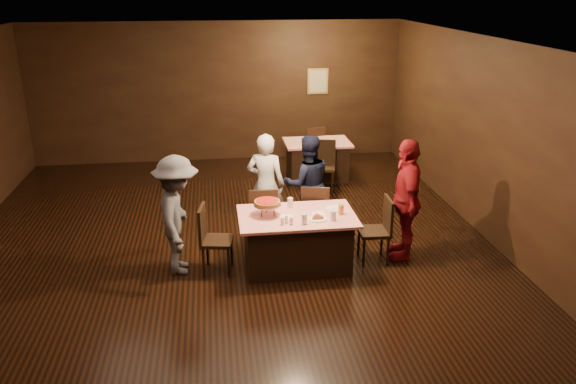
{
  "coord_description": "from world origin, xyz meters",
  "views": [
    {
      "loc": [
        -0.14,
        -7.24,
        3.76
      ],
      "look_at": [
        0.86,
        0.03,
        1.0
      ],
      "focal_mm": 35.0,
      "sensor_mm": 36.0,
      "label": 1
    }
  ],
  "objects_px": {
    "diner_grey_knit": "(178,215)",
    "glass_back": "(290,203)",
    "plate_empty": "(334,208)",
    "glass_amber": "(341,209)",
    "chair_back_near": "(324,167)",
    "back_table": "(317,160)",
    "chair_far_right": "(315,213)",
    "chair_end_left": "(217,239)",
    "glass_front_left": "(304,219)",
    "diner_white_jacket": "(266,185)",
    "diner_navy_hoodie": "(307,184)",
    "chair_end_right": "(374,230)",
    "glass_front_right": "(333,216)",
    "chair_far_left": "(263,215)",
    "diner_red_shirt": "(406,199)",
    "chair_back_far": "(312,148)",
    "main_table": "(297,241)",
    "pizza_stand": "(267,203)"
  },
  "relations": [
    {
      "from": "back_table",
      "to": "diner_white_jacket",
      "type": "height_order",
      "value": "diner_white_jacket"
    },
    {
      "from": "diner_white_jacket",
      "to": "glass_front_left",
      "type": "xyz_separation_m",
      "value": [
        0.36,
        -1.46,
        0.03
      ]
    },
    {
      "from": "diner_red_shirt",
      "to": "glass_amber",
      "type": "height_order",
      "value": "diner_red_shirt"
    },
    {
      "from": "chair_back_near",
      "to": "glass_back",
      "type": "relative_size",
      "value": 6.79
    },
    {
      "from": "chair_end_left",
      "to": "glass_front_left",
      "type": "bearing_deg",
      "value": -95.32
    },
    {
      "from": "plate_empty",
      "to": "glass_amber",
      "type": "distance_m",
      "value": 0.22
    },
    {
      "from": "chair_far_right",
      "to": "diner_navy_hoodie",
      "type": "bearing_deg",
      "value": -70.22
    },
    {
      "from": "back_table",
      "to": "glass_front_left",
      "type": "height_order",
      "value": "glass_front_left"
    },
    {
      "from": "diner_red_shirt",
      "to": "diner_grey_knit",
      "type": "bearing_deg",
      "value": -79.61
    },
    {
      "from": "glass_front_right",
      "to": "glass_back",
      "type": "bearing_deg",
      "value": 132.27
    },
    {
      "from": "back_table",
      "to": "chair_far_right",
      "type": "bearing_deg",
      "value": -101.09
    },
    {
      "from": "chair_far_left",
      "to": "pizza_stand",
      "type": "height_order",
      "value": "pizza_stand"
    },
    {
      "from": "chair_end_left",
      "to": "chair_back_far",
      "type": "relative_size",
      "value": 1.0
    },
    {
      "from": "pizza_stand",
      "to": "glass_front_left",
      "type": "xyz_separation_m",
      "value": [
        0.45,
        -0.35,
        -0.11
      ]
    },
    {
      "from": "chair_far_left",
      "to": "diner_red_shirt",
      "type": "bearing_deg",
      "value": 163.24
    },
    {
      "from": "chair_back_far",
      "to": "glass_front_left",
      "type": "xyz_separation_m",
      "value": [
        -0.92,
        -4.55,
        0.37
      ]
    },
    {
      "from": "back_table",
      "to": "diner_grey_knit",
      "type": "distance_m",
      "value": 4.42
    },
    {
      "from": "plate_empty",
      "to": "chair_end_left",
      "type": "bearing_deg",
      "value": -174.81
    },
    {
      "from": "diner_navy_hoodie",
      "to": "diner_grey_knit",
      "type": "xyz_separation_m",
      "value": [
        -1.95,
        -1.11,
        0.04
      ]
    },
    {
      "from": "chair_far_left",
      "to": "glass_front_right",
      "type": "bearing_deg",
      "value": 131.89
    },
    {
      "from": "glass_front_right",
      "to": "chair_far_left",
      "type": "bearing_deg",
      "value": 130.36
    },
    {
      "from": "chair_end_right",
      "to": "diner_grey_knit",
      "type": "distance_m",
      "value": 2.73
    },
    {
      "from": "diner_navy_hoodie",
      "to": "glass_amber",
      "type": "height_order",
      "value": "diner_navy_hoodie"
    },
    {
      "from": "plate_empty",
      "to": "chair_back_near",
      "type": "bearing_deg",
      "value": 81.5
    },
    {
      "from": "diner_navy_hoodie",
      "to": "chair_far_right",
      "type": "bearing_deg",
      "value": 94.32
    },
    {
      "from": "chair_end_right",
      "to": "back_table",
      "type": "bearing_deg",
      "value": -175.55
    },
    {
      "from": "diner_navy_hoodie",
      "to": "plate_empty",
      "type": "height_order",
      "value": "diner_navy_hoodie"
    },
    {
      "from": "chair_far_left",
      "to": "chair_end_right",
      "type": "xyz_separation_m",
      "value": [
        1.5,
        -0.75,
        0.0
      ]
    },
    {
      "from": "diner_navy_hoodie",
      "to": "diner_grey_knit",
      "type": "height_order",
      "value": "diner_grey_knit"
    },
    {
      "from": "chair_end_right",
      "to": "chair_back_far",
      "type": "distance_m",
      "value": 4.25
    },
    {
      "from": "chair_far_left",
      "to": "chair_back_near",
      "type": "relative_size",
      "value": 1.0
    },
    {
      "from": "chair_far_left",
      "to": "glass_front_left",
      "type": "bearing_deg",
      "value": 114.73
    },
    {
      "from": "chair_back_near",
      "to": "diner_white_jacket",
      "type": "distance_m",
      "value": 2.23
    },
    {
      "from": "main_table",
      "to": "glass_amber",
      "type": "xyz_separation_m",
      "value": [
        0.6,
        -0.05,
        0.46
      ]
    },
    {
      "from": "main_table",
      "to": "diner_navy_hoodie",
      "type": "xyz_separation_m",
      "value": [
        0.35,
        1.19,
        0.4
      ]
    },
    {
      "from": "chair_back_near",
      "to": "plate_empty",
      "type": "bearing_deg",
      "value": -85.25
    },
    {
      "from": "diner_grey_knit",
      "to": "glass_back",
      "type": "bearing_deg",
      "value": -81.28
    },
    {
      "from": "diner_red_shirt",
      "to": "plate_empty",
      "type": "relative_size",
      "value": 7.04
    },
    {
      "from": "chair_end_left",
      "to": "chair_far_left",
      "type": "bearing_deg",
      "value": -33.73
    },
    {
      "from": "diner_white_jacket",
      "to": "glass_front_right",
      "type": "xyz_separation_m",
      "value": [
        0.76,
        -1.41,
        0.03
      ]
    },
    {
      "from": "diner_white_jacket",
      "to": "diner_red_shirt",
      "type": "xyz_separation_m",
      "value": [
        1.88,
        -1.06,
        0.07
      ]
    },
    {
      "from": "chair_end_left",
      "to": "glass_front_left",
      "type": "xyz_separation_m",
      "value": [
        1.15,
        -0.3,
        0.37
      ]
    },
    {
      "from": "chair_end_right",
      "to": "diner_white_jacket",
      "type": "height_order",
      "value": "diner_white_jacket"
    },
    {
      "from": "chair_back_near",
      "to": "pizza_stand",
      "type": "height_order",
      "value": "pizza_stand"
    },
    {
      "from": "plate_empty",
      "to": "glass_front_right",
      "type": "xyz_separation_m",
      "value": [
        -0.1,
        -0.4,
        0.06
      ]
    },
    {
      "from": "diner_grey_knit",
      "to": "glass_amber",
      "type": "height_order",
      "value": "diner_grey_knit"
    },
    {
      "from": "chair_end_left",
      "to": "chair_back_near",
      "type": "distance_m",
      "value": 3.6
    },
    {
      "from": "chair_end_right",
      "to": "glass_amber",
      "type": "xyz_separation_m",
      "value": [
        -0.5,
        -0.05,
        0.37
      ]
    },
    {
      "from": "diner_grey_knit",
      "to": "diner_red_shirt",
      "type": "distance_m",
      "value": 3.17
    },
    {
      "from": "back_table",
      "to": "chair_back_near",
      "type": "distance_m",
      "value": 0.71
    }
  ]
}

